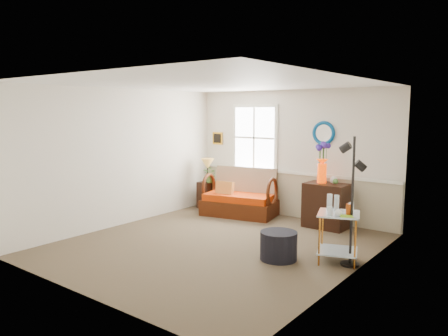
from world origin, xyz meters
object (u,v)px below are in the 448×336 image
Objects in this scene: lamp_stand at (207,195)px; floor_lamp at (352,202)px; ottoman at (279,246)px; cabinet at (326,206)px; side_table at (338,238)px; loveseat at (240,192)px.

lamp_stand is 0.32× the size of floor_lamp.
floor_lamp is 1.24m from ottoman.
lamp_stand is at bearing 146.41° from ottoman.
floor_lamp is (1.14, -1.69, 0.50)m from cabinet.
side_table is 0.40× the size of floor_lamp.
loveseat is 0.82× the size of floor_lamp.
lamp_stand is 4.34m from floor_lamp.
loveseat is 3.16m from side_table.
cabinet reaches higher than ottoman.
lamp_stand is 4.10m from side_table.
loveseat reaches higher than ottoman.
ottoman is (-0.73, -0.43, -0.15)m from side_table.
lamp_stand is at bearing 161.09° from loveseat.
ottoman is (3.04, -2.02, -0.09)m from lamp_stand.
loveseat reaches higher than lamp_stand.
floor_lamp is (3.97, -1.62, 0.62)m from lamp_stand.
side_table reaches higher than ottoman.
side_table is at bearing 165.20° from floor_lamp.
floor_lamp is 3.36× the size of ottoman.
loveseat is at bearing 152.06° from side_table.
lamp_stand is 3.66m from ottoman.
cabinet is 0.46× the size of floor_lamp.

